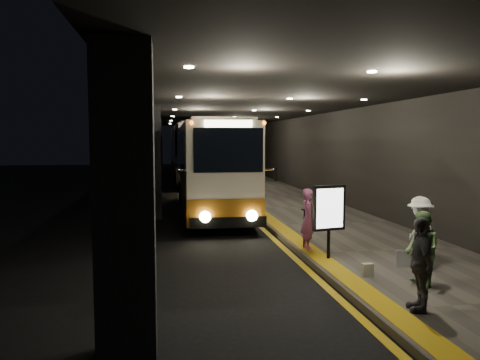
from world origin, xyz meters
TOP-DOWN VIEW (x-y plane):
  - ground at (0.00, 0.00)m, footprint 90.00×90.00m
  - lane_line_white at (-1.80, 5.00)m, footprint 0.12×50.00m
  - kerb_stripe_yellow at (2.35, 5.00)m, footprint 0.18×50.00m
  - sidewalk at (4.75, 5.00)m, footprint 4.50×50.00m
  - tactile_strip at (2.85, 5.00)m, footprint 0.50×50.00m
  - terminal_wall at (7.00, 5.00)m, footprint 0.10×50.00m
  - support_columns at (-1.50, 4.00)m, footprint 0.80×24.80m
  - canopy at (2.50, 5.00)m, footprint 9.00×50.00m
  - coach_main at (0.96, 5.33)m, footprint 2.58×11.86m
  - coach_second at (1.04, 19.11)m, footprint 2.98×12.96m
  - passenger_boarding at (2.80, -2.74)m, footprint 0.40×0.60m
  - passenger_waiting_green at (4.07, -6.17)m, footprint 0.50×0.77m
  - passenger_waiting_white at (4.80, -4.82)m, footprint 0.69×1.13m
  - passenger_waiting_grey at (3.33, -7.36)m, footprint 0.69×1.04m
  - bag_polka at (4.47, -4.70)m, footprint 0.33×0.24m
  - bag_plain at (3.30, -5.37)m, footprint 0.23×0.14m
  - info_sign at (3.00, -3.77)m, footprint 0.86×0.27m
  - stanchion_post at (2.75, -2.55)m, footprint 0.05×0.05m

SIDE VIEW (x-z plane):
  - ground at x=0.00m, z-range 0.00..0.00m
  - lane_line_white at x=-1.80m, z-range 0.00..0.01m
  - kerb_stripe_yellow at x=2.35m, z-range 0.00..0.01m
  - sidewalk at x=4.75m, z-range 0.00..0.15m
  - tactile_strip at x=2.85m, z-range 0.15..0.16m
  - bag_plain at x=3.30m, z-range 0.15..0.44m
  - bag_polka at x=4.47m, z-range 0.15..0.52m
  - stanchion_post at x=2.75m, z-range 0.15..1.20m
  - passenger_waiting_green at x=4.07m, z-range 0.15..1.66m
  - passenger_waiting_grey at x=3.33m, z-range 0.15..1.77m
  - passenger_waiting_white at x=4.80m, z-range 0.15..1.79m
  - passenger_boarding at x=2.80m, z-range 0.15..1.79m
  - info_sign at x=3.00m, z-range 0.47..2.29m
  - coach_main at x=0.96m, z-range -0.07..3.61m
  - coach_second at x=1.04m, z-range -0.08..3.98m
  - support_columns at x=-1.50m, z-range 0.00..4.40m
  - terminal_wall at x=7.00m, z-range 0.00..6.00m
  - canopy at x=2.50m, z-range 4.40..4.80m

